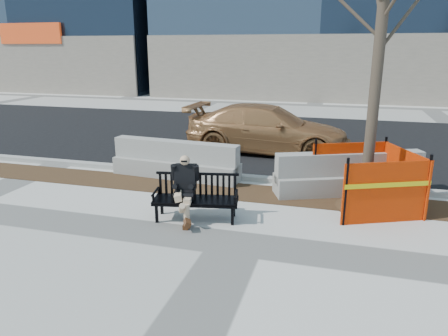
{
  "coord_description": "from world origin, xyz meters",
  "views": [
    {
      "loc": [
        1.57,
        -6.41,
        3.25
      ],
      "look_at": [
        -0.63,
        1.4,
        0.91
      ],
      "focal_mm": 33.67,
      "sensor_mm": 36.0,
      "label": 1
    }
  ],
  "objects": [
    {
      "name": "tree_fence",
      "position": [
        2.17,
        2.38,
        0.0
      ],
      "size": [
        3.48,
        3.48,
        6.59
      ],
      "primitive_type": null,
      "rotation": [
        0.0,
        0.0,
        0.42
      ],
      "color": "#FF3600",
      "rests_on": "ground"
    },
    {
      "name": "bench",
      "position": [
        -1.03,
        0.8,
        0.0
      ],
      "size": [
        1.76,
        0.9,
        0.89
      ],
      "primitive_type": null,
      "rotation": [
        0.0,
        0.0,
        0.19
      ],
      "color": "black",
      "rests_on": "ground"
    },
    {
      "name": "mulch_strip",
      "position": [
        0.0,
        2.6,
        0.0
      ],
      "size": [
        40.0,
        1.2,
        0.02
      ],
      "primitive_type": "cube",
      "color": "#47301C",
      "rests_on": "ground"
    },
    {
      "name": "jersey_barrier_right",
      "position": [
        1.84,
        3.21,
        0.0
      ],
      "size": [
        3.41,
        1.92,
        0.98
      ],
      "primitive_type": null,
      "rotation": [
        0.0,
        0.0,
        0.39
      ],
      "color": "gray",
      "rests_on": "ground"
    },
    {
      "name": "asphalt_street",
      "position": [
        0.0,
        8.8,
        0.0
      ],
      "size": [
        60.0,
        10.4,
        0.01
      ],
      "primitive_type": "cube",
      "color": "black",
      "rests_on": "ground"
    },
    {
      "name": "ground",
      "position": [
        0.0,
        0.0,
        0.0
      ],
      "size": [
        120.0,
        120.0,
        0.0
      ],
      "primitive_type": "plane",
      "color": "beige",
      "rests_on": "ground"
    },
    {
      "name": "jersey_barrier_left",
      "position": [
        -2.45,
        3.29,
        0.0
      ],
      "size": [
        3.43,
        0.97,
        0.97
      ],
      "primitive_type": null,
      "rotation": [
        0.0,
        0.0,
        -0.09
      ],
      "color": "gray",
      "rests_on": "ground"
    },
    {
      "name": "curb",
      "position": [
        0.0,
        3.55,
        0.06
      ],
      "size": [
        60.0,
        0.25,
        0.12
      ],
      "primitive_type": "cube",
      "color": "#9E9B93",
      "rests_on": "ground"
    },
    {
      "name": "seated_man",
      "position": [
        -1.25,
        0.81,
        0.0
      ],
      "size": [
        0.69,
        0.98,
        1.25
      ],
      "primitive_type": null,
      "rotation": [
        0.0,
        0.0,
        0.19
      ],
      "color": "black",
      "rests_on": "ground"
    },
    {
      "name": "sedan",
      "position": [
        -0.66,
        6.65,
        0.0
      ],
      "size": [
        5.26,
        2.33,
        1.5
      ],
      "primitive_type": "imported",
      "rotation": [
        0.0,
        0.0,
        1.53
      ],
      "color": "#9E693C",
      "rests_on": "ground"
    }
  ]
}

